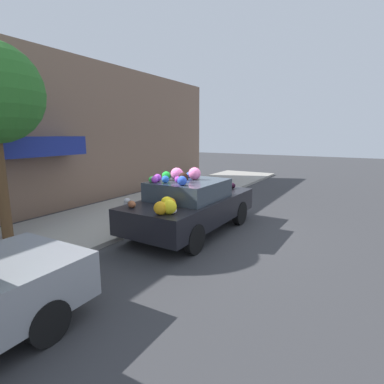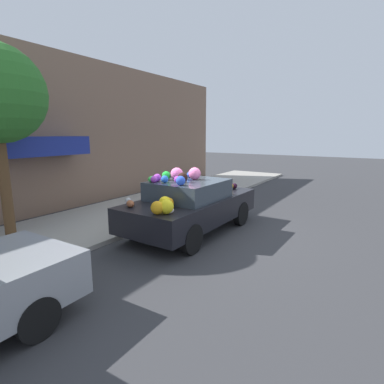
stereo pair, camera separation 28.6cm
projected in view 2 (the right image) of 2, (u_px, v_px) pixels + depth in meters
ground_plane at (191, 231)px, 7.90m from camera, size 60.00×60.00×0.00m
sidewalk_curb at (118, 214)px, 9.33m from camera, size 24.00×3.20×0.11m
building_facade at (65, 134)px, 9.91m from camera, size 18.00×1.20×5.12m
fire_hydrant at (129, 210)px, 8.28m from camera, size 0.20×0.20×0.70m
art_car at (191, 204)px, 7.71m from camera, size 4.05×1.87×1.69m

